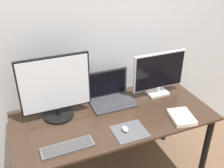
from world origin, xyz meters
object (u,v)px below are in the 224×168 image
(mouse, at_px, (125,129))
(monitor_left, at_px, (56,89))
(monitor_right, at_px, (159,73))
(laptop, at_px, (110,95))
(keyboard, at_px, (68,147))
(book, at_px, (182,117))

(mouse, bearing_deg, monitor_left, 137.61)
(monitor_right, xyz_separation_m, mouse, (-0.49, -0.37, -0.19))
(mouse, bearing_deg, monitor_right, 37.22)
(monitor_left, relative_size, laptop, 1.45)
(laptop, bearing_deg, mouse, -97.31)
(laptop, distance_m, keyboard, 0.65)
(monitor_left, height_order, monitor_right, monitor_left)
(book, bearing_deg, laptop, 132.84)
(keyboard, bearing_deg, book, -0.81)
(monitor_right, bearing_deg, keyboard, -157.22)
(keyboard, relative_size, mouse, 5.46)
(monitor_right, relative_size, keyboard, 1.34)
(monitor_left, distance_m, monitor_right, 0.90)
(monitor_left, xyz_separation_m, monitor_right, (0.90, 0.00, -0.04))
(monitor_left, xyz_separation_m, mouse, (0.41, -0.37, -0.23))
(mouse, bearing_deg, laptop, 82.69)
(book, bearing_deg, monitor_right, 87.19)
(monitor_right, distance_m, mouse, 0.64)
(laptop, height_order, mouse, laptop)
(monitor_left, height_order, book, monitor_left)
(laptop, bearing_deg, book, -47.16)
(keyboard, bearing_deg, laptop, 42.00)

